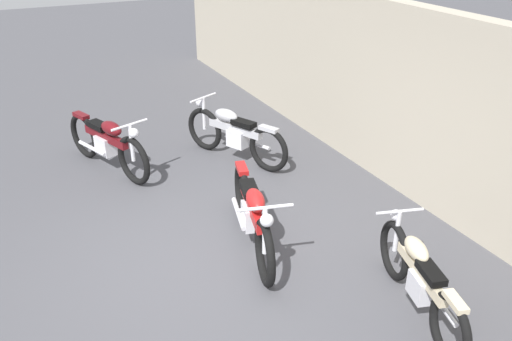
# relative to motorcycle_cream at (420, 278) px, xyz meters

# --- Properties ---
(ground_plane) EXTENTS (40.00, 40.00, 0.00)m
(ground_plane) POSITION_rel_motorcycle_cream_xyz_m (-1.71, -1.67, -0.42)
(ground_plane) COLOR #47474C
(building_wall) EXTENTS (18.00, 0.30, 2.65)m
(building_wall) POSITION_rel_motorcycle_cream_xyz_m (-1.71, 1.70, 0.91)
(building_wall) COLOR #B2A893
(building_wall) RESTS_ON ground_plane
(motorcycle_cream) EXTENTS (1.88, 0.74, 0.86)m
(motorcycle_cream) POSITION_rel_motorcycle_cream_xyz_m (0.00, 0.00, 0.00)
(motorcycle_cream) COLOR black
(motorcycle_cream) RESTS_ON ground_plane
(motorcycle_silver) EXTENTS (1.97, 1.07, 0.96)m
(motorcycle_silver) POSITION_rel_motorcycle_cream_xyz_m (-4.24, -0.18, 0.04)
(motorcycle_silver) COLOR black
(motorcycle_silver) RESTS_ON ground_plane
(motorcycle_red) EXTENTS (2.13, 0.79, 0.98)m
(motorcycle_red) POSITION_rel_motorcycle_cream_xyz_m (-1.79, -1.02, 0.05)
(motorcycle_red) COLOR black
(motorcycle_red) RESTS_ON ground_plane
(motorcycle_maroon) EXTENTS (2.08, 0.96, 0.98)m
(motorcycle_maroon) POSITION_rel_motorcycle_cream_xyz_m (-4.75, -2.13, 0.06)
(motorcycle_maroon) COLOR black
(motorcycle_maroon) RESTS_ON ground_plane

